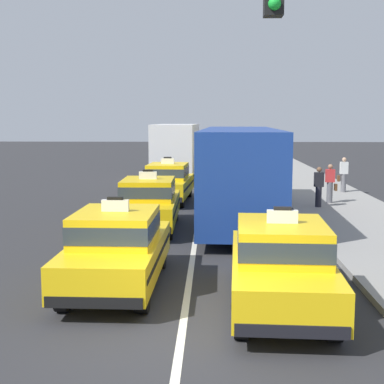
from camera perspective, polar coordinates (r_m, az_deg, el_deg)
name	(u,v)px	position (r m, az deg, el deg)	size (l,w,h in m)	color
ground_plane	(180,343)	(9.10, -1.21, -15.39)	(160.00, 160.00, 0.00)	#2B2B2D
lane_stripe_left_right	(203,188)	(28.59, 1.11, 0.41)	(0.14, 80.00, 0.01)	silver
sidewalk_curb	(332,202)	(24.17, 14.29, -0.96)	(4.00, 90.00, 0.15)	gray
taxi_left_nearest	(117,247)	(11.72, -7.78, -5.68)	(1.88, 4.58, 1.96)	black
taxi_left_second	(149,203)	(17.76, -4.52, -1.12)	(1.88, 4.58, 1.96)	black
taxi_left_third	(168,182)	(23.72, -2.49, 1.07)	(2.05, 4.65, 1.96)	black
box_truck_left_fourth	(177,150)	(32.15, -1.54, 4.37)	(2.52, 7.05, 3.27)	black
taxi_right_nearest	(281,263)	(10.49, 9.19, -7.28)	(2.00, 4.63, 1.96)	black
bus_right_second	(239,168)	(19.69, 4.93, 2.48)	(2.87, 11.28, 3.22)	black
taxi_right_third	(236,171)	(28.89, 4.57, 2.21)	(2.08, 4.66, 1.96)	black
pedestrian_mid_block	(330,184)	(23.19, 14.12, 0.86)	(0.47, 0.24, 1.59)	slate
pedestrian_by_storefront	(319,187)	(21.99, 12.99, 0.53)	(0.36, 0.24, 1.56)	#23232D
pedestrian_trailing	(343,175)	(26.81, 15.41, 1.74)	(0.47, 0.24, 1.63)	slate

